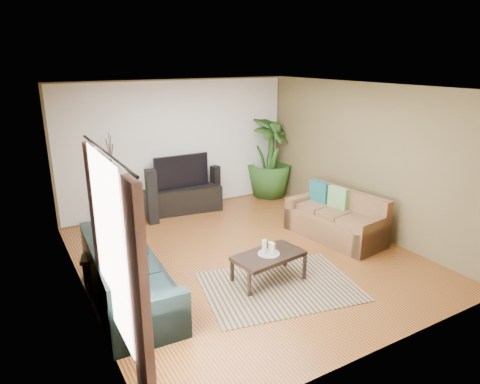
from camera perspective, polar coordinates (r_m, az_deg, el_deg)
floor at (r=7.08m, az=0.82°, el=-8.56°), size 5.50×5.50×0.00m
ceiling at (r=6.37m, az=0.93°, el=13.81°), size 5.50×5.50×0.00m
wall_back at (r=9.00m, az=-8.18°, el=6.08°), size 5.00×0.00×5.00m
wall_front at (r=4.59m, az=18.83°, el=-6.08°), size 5.00×0.00×5.00m
wall_left at (r=5.78m, az=-20.93°, el=-1.43°), size 0.00×5.50×5.50m
wall_right at (r=8.13m, az=16.23°, el=4.31°), size 0.00×5.50×5.50m
backwall_panel at (r=9.00m, az=-8.16°, el=6.07°), size 4.90×0.00×4.90m
window_pane at (r=4.29m, az=-17.04°, el=-6.85°), size 0.00×1.80×1.80m
curtain_near at (r=3.77m, az=-13.16°, el=-14.43°), size 0.08×0.35×2.20m
curtain_far at (r=5.08m, az=-18.25°, el=-6.18°), size 0.08×0.35×2.20m
curtain_rod at (r=4.03m, az=-17.49°, el=5.03°), size 0.03×1.90×0.03m
sofa_left at (r=5.82m, az=-14.44°, el=-10.58°), size 1.02×2.15×0.85m
sofa_right at (r=7.79m, az=12.55°, el=-3.09°), size 1.02×1.85×0.85m
area_rug at (r=6.24m, az=5.32°, el=-12.42°), size 2.39×1.91×0.01m
coffee_table at (r=6.30m, az=3.82°, el=-9.96°), size 1.09×0.69×0.42m
candle_tray at (r=6.20m, az=3.86°, el=-8.19°), size 0.32×0.32×0.01m
candle_tall at (r=6.15m, az=3.26°, el=-7.29°), size 0.07×0.07×0.20m
candle_mid at (r=6.16m, az=4.40°, el=-7.52°), size 0.07×0.07×0.16m
candle_short at (r=6.25m, az=4.11°, el=-7.24°), size 0.07×0.07×0.13m
tv_stand at (r=9.01m, az=-7.60°, el=-1.04°), size 1.64×0.71×0.53m
television at (r=8.85m, az=-7.81°, el=2.74°), size 1.17×0.06×0.69m
speaker_left at (r=8.42m, az=-11.68°, el=-0.63°), size 0.22×0.24×1.08m
speaker_right at (r=9.28m, az=-3.29°, el=0.82°), size 0.19×0.21×0.89m
potted_plant at (r=9.85m, az=4.04°, el=4.69°), size 1.36×1.36×1.85m
plant_pot at (r=10.06m, az=3.94°, el=0.28°), size 0.34×0.34×0.27m
pedestal at (r=8.67m, az=-16.23°, el=-2.94°), size 0.44×0.44×0.37m
vase at (r=8.55m, az=-16.43°, el=-0.74°), size 0.34×0.34×0.47m
side_table at (r=6.46m, az=-18.03°, el=-9.74°), size 0.59×0.59×0.49m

